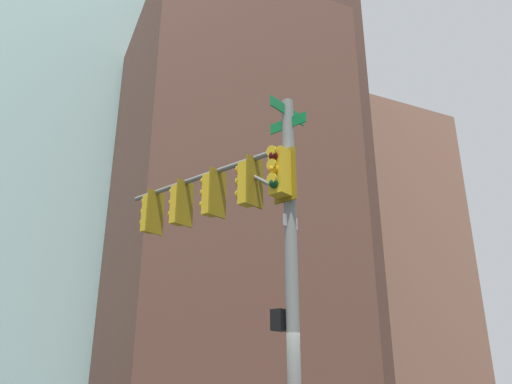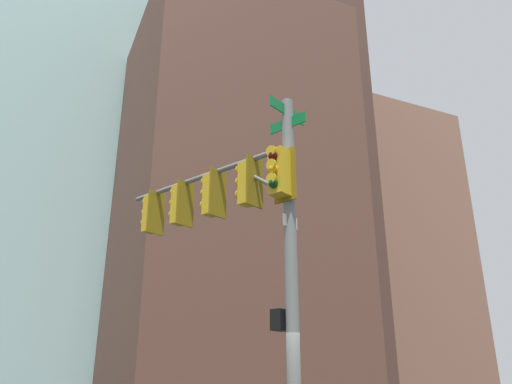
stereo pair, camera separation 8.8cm
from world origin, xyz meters
The scene contains 5 objects.
signal_pole_assembly centered at (-1.02, 0.93, 5.05)m, with size 2.81×5.17×7.45m.
building_brick_nearside centered at (15.41, 37.37, 22.30)m, with size 21.26×17.73×44.59m, color #4C3328.
building_brick_midblock centered at (10.63, 30.87, 17.47)m, with size 18.23×17.33×34.94m, color brown.
building_glass_tower centered at (-2.31, 54.79, 38.14)m, with size 23.29×29.61×76.28m, color #9EC6C1.
building_brick_farside centered at (40.79, 50.36, 20.09)m, with size 23.58×19.28×40.19m, color #845B47.
Camera 2 is at (-5.03, -8.86, 1.69)m, focal length 35.13 mm.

